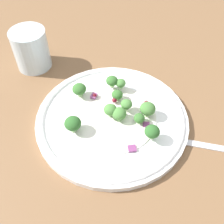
% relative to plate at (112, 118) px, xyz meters
% --- Properties ---
extents(ground_plane, '(1.80, 1.80, 0.02)m').
position_rel_plate_xyz_m(ground_plane, '(0.01, 0.03, -0.02)').
color(ground_plane, brown).
extents(plate, '(0.28, 0.28, 0.02)m').
position_rel_plate_xyz_m(plate, '(0.00, 0.00, 0.00)').
color(plate, white).
rests_on(plate, ground_plane).
extents(dressing_pool, '(0.16, 0.16, 0.00)m').
position_rel_plate_xyz_m(dressing_pool, '(0.00, 0.00, 0.00)').
color(dressing_pool, white).
rests_on(dressing_pool, plate).
extents(broccoli_floret_0, '(0.03, 0.03, 0.03)m').
position_rel_plate_xyz_m(broccoli_floret_0, '(-0.00, -0.01, 0.02)').
color(broccoli_floret_0, '#9EC684').
rests_on(broccoli_floret_0, plate).
extents(broccoli_floret_1, '(0.02, 0.02, 0.02)m').
position_rel_plate_xyz_m(broccoli_floret_1, '(0.00, -0.05, 0.02)').
color(broccoli_floret_1, '#8EB77A').
rests_on(broccoli_floret_1, plate).
extents(broccoli_floret_2, '(0.02, 0.02, 0.02)m').
position_rel_plate_xyz_m(broccoli_floret_2, '(0.07, 0.01, 0.02)').
color(broccoli_floret_2, '#8EB77A').
rests_on(broccoli_floret_2, plate).
extents(broccoli_floret_3, '(0.03, 0.03, 0.03)m').
position_rel_plate_xyz_m(broccoli_floret_3, '(0.02, 0.08, 0.02)').
color(broccoli_floret_3, '#9EC684').
rests_on(broccoli_floret_3, plate).
extents(broccoli_floret_4, '(0.03, 0.03, 0.03)m').
position_rel_plate_xyz_m(broccoli_floret_4, '(-0.02, -0.08, 0.02)').
color(broccoli_floret_4, '#9EC684').
rests_on(broccoli_floret_4, plate).
extents(broccoli_floret_5, '(0.03, 0.03, 0.03)m').
position_rel_plate_xyz_m(broccoli_floret_5, '(-0.06, 0.05, 0.02)').
color(broccoli_floret_5, '#8EB77A').
rests_on(broccoli_floret_5, plate).
extents(broccoli_floret_6, '(0.02, 0.02, 0.02)m').
position_rel_plate_xyz_m(broccoli_floret_6, '(0.07, 0.03, 0.03)').
color(broccoli_floret_6, '#9EC684').
rests_on(broccoli_floret_6, plate).
extents(broccoli_floret_7, '(0.02, 0.02, 0.02)m').
position_rel_plate_xyz_m(broccoli_floret_7, '(0.00, 0.00, 0.02)').
color(broccoli_floret_7, '#9EC684').
rests_on(broccoli_floret_7, plate).
extents(broccoli_floret_8, '(0.03, 0.03, 0.03)m').
position_rel_plate_xyz_m(broccoli_floret_8, '(0.03, -0.06, 0.02)').
color(broccoli_floret_8, '#ADD18E').
rests_on(broccoli_floret_8, plate).
extents(broccoli_floret_9, '(0.02, 0.02, 0.02)m').
position_rel_plate_xyz_m(broccoli_floret_9, '(0.02, -0.02, 0.02)').
color(broccoli_floret_9, '#ADD18E').
rests_on(broccoli_floret_9, plate).
extents(broccoli_floret_10, '(0.02, 0.02, 0.02)m').
position_rel_plate_xyz_m(broccoli_floret_10, '(0.04, 0.01, 0.02)').
color(broccoli_floret_10, '#8EB77A').
rests_on(broccoli_floret_10, plate).
extents(cranberry_0, '(0.01, 0.01, 0.01)m').
position_rel_plate_xyz_m(cranberry_0, '(0.05, -0.05, 0.01)').
color(cranberry_0, maroon).
rests_on(cranberry_0, plate).
extents(cranberry_1, '(0.01, 0.01, 0.01)m').
position_rel_plate_xyz_m(cranberry_1, '(0.03, 0.05, 0.01)').
color(cranberry_1, maroon).
rests_on(cranberry_1, plate).
extents(cranberry_2, '(0.01, 0.01, 0.01)m').
position_rel_plate_xyz_m(cranberry_2, '(0.03, 0.01, 0.01)').
color(cranberry_2, maroon).
rests_on(cranberry_2, plate).
extents(onion_bit_0, '(0.02, 0.02, 0.00)m').
position_rel_plate_xyz_m(onion_bit_0, '(-0.05, -0.06, 0.01)').
color(onion_bit_0, '#843D75').
rests_on(onion_bit_0, plate).
extents(onion_bit_1, '(0.01, 0.01, 0.01)m').
position_rel_plate_xyz_m(onion_bit_1, '(0.03, 0.05, 0.01)').
color(onion_bit_1, '#934C84').
rests_on(onion_bit_1, plate).
extents(onion_bit_2, '(0.01, 0.01, 0.00)m').
position_rel_plate_xyz_m(onion_bit_2, '(0.01, -0.06, 0.01)').
color(onion_bit_2, '#843D75').
rests_on(onion_bit_2, plate).
extents(fork, '(0.05, 0.19, 0.01)m').
position_rel_plate_xyz_m(fork, '(0.01, -0.17, -0.01)').
color(fork, silver).
rests_on(fork, ground_plane).
extents(water_glass, '(0.08, 0.08, 0.09)m').
position_rel_plate_xyz_m(water_glass, '(0.08, 0.23, 0.04)').
color(water_glass, silver).
rests_on(water_glass, ground_plane).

